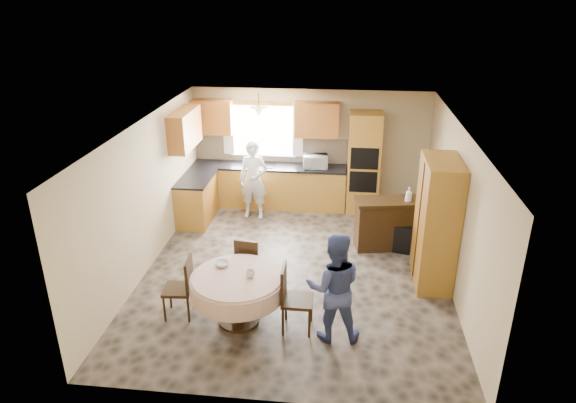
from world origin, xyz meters
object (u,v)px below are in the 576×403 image
Objects in this scene: sideboard at (388,225)px; chair_back at (249,261)px; oven_tower at (364,163)px; person_sink at (253,180)px; person_dining at (334,287)px; cupboard at (436,223)px; chair_right at (292,295)px; dining_table at (238,286)px; chair_left at (183,285)px.

chair_back is at bearing -152.87° from sideboard.
oven_tower reaches higher than person_sink.
person_dining is at bearing -118.37° from sideboard.
cupboard is 1.32× the size of person_dining.
oven_tower is at bearing 95.23° from sideboard.
cupboard reaches higher than sideboard.
chair_right is 3.86m from person_sink.
oven_tower reaches higher than dining_table.
chair_left reaches higher than sideboard.
oven_tower is 1.60× the size of dining_table.
sideboard is 0.76× the size of person_sink.
chair_left is at bearing 85.51° from chair_right.
chair_right is (-1.05, -4.28, -0.52)m from oven_tower.
person_sink is (-2.22, -0.61, -0.25)m from oven_tower.
dining_table is 3.64m from person_sink.
person_sink is 1.03× the size of person_dining.
dining_table is 1.37m from person_dining.
person_sink is at bearing 96.39° from dining_table.
chair_right is at bearing -103.81° from oven_tower.
oven_tower is 1.36× the size of person_dining.
sideboard is 0.93× the size of dining_table.
person_sink is (-1.17, 3.67, 0.27)m from chair_right.
chair_right is (0.77, -0.06, -0.05)m from dining_table.
sideboard is at bearing -113.27° from person_dining.
cupboard is 4.00m from chair_left.
person_sink is at bearing -74.65° from chair_back.
oven_tower is 2.16× the size of chair_right.
dining_table is 0.82× the size of person_sink.
oven_tower reaches higher than cupboard.
oven_tower is 2.96m from cupboard.
person_sink is at bearing 148.59° from sideboard.
cupboard is at bearing 26.83° from dining_table.
chair_back is (0.82, 0.78, -0.01)m from chair_left.
person_sink is at bearing -69.90° from person_dining.
oven_tower is 2.32m from person_sink.
chair_left is 2.19m from person_dining.
dining_table is 0.85× the size of person_dining.
person_sink reaches higher than sideboard.
person_dining is (-0.48, -4.40, -0.28)m from oven_tower.
cupboard is 3.27m from dining_table.
person_sink reaches higher than chair_right.
dining_table is (-2.89, -1.46, -0.45)m from cupboard.
cupboard reaches higher than chair_back.
chair_right reaches higher than sideboard.
chair_left is at bearing -122.49° from oven_tower.
chair_left is at bearing -11.29° from person_dining.
chair_left is 0.59× the size of person_dining.
chair_left is (-2.64, -4.15, -0.55)m from oven_tower.
person_dining is at bearing -133.28° from cupboard.
person_dining is (1.34, -0.18, 0.19)m from dining_table.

